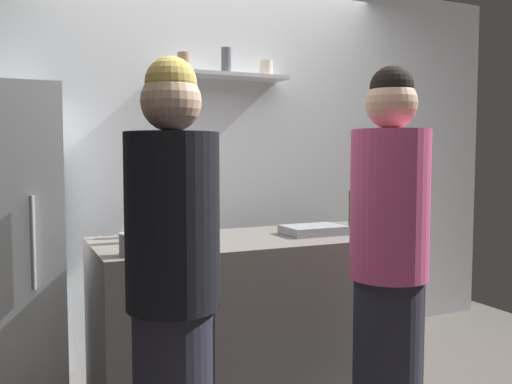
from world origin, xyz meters
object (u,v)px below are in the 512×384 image
wine_bottle_dark_glass (140,221)px  wine_bottle_green_glass (354,207)px  water_bottle_plastic (181,220)px  person_pink_top (388,267)px  person_blonde (173,296)px  baking_pan (313,230)px  wine_bottle_amber_glass (149,213)px  utensil_holder (131,244)px

wine_bottle_dark_glass → wine_bottle_green_glass: (1.36, 0.03, 0.02)m
water_bottle_plastic → person_pink_top: (0.66, -0.95, -0.13)m
wine_bottle_green_glass → person_blonde: (-1.44, -0.94, -0.18)m
baking_pan → person_blonde: person_blonde is taller
wine_bottle_amber_glass → utensil_holder: bearing=-111.4°
utensil_holder → wine_bottle_green_glass: 1.53m
wine_bottle_dark_glass → person_pink_top: 1.28m
utensil_holder → water_bottle_plastic: bearing=49.0°
baking_pan → water_bottle_plastic: (-0.73, 0.18, 0.07)m
wine_bottle_dark_glass → water_bottle_plastic: bearing=10.7°
utensil_holder → wine_bottle_amber_glass: size_ratio=0.63×
wine_bottle_green_glass → person_pink_top: person_pink_top is taller
baking_pan → wine_bottle_dark_glass: bearing=172.2°
wine_bottle_green_glass → wine_bottle_amber_glass: size_ratio=0.99×
baking_pan → wine_bottle_green_glass: (0.39, 0.17, 0.10)m
wine_bottle_dark_glass → person_pink_top: person_pink_top is taller
baking_pan → utensil_holder: 1.10m
utensil_holder → wine_bottle_green_glass: wine_bottle_green_glass is taller
wine_bottle_dark_glass → person_pink_top: bearing=-45.4°
baking_pan → person_pink_top: person_pink_top is taller
baking_pan → utensil_holder: bearing=-168.3°
wine_bottle_green_glass → person_pink_top: (-0.47, -0.94, -0.16)m
wine_bottle_dark_glass → water_bottle_plastic: (0.23, 0.04, -0.01)m
wine_bottle_green_glass → wine_bottle_amber_glass: (-1.27, 0.14, 0.00)m
baking_pan → wine_bottle_dark_glass: size_ratio=1.11×
wine_bottle_dark_glass → person_blonde: bearing=-94.8°
utensil_holder → wine_bottle_dark_glass: size_ratio=0.71×
wine_bottle_dark_glass → wine_bottle_green_glass: bearing=1.5°
person_pink_top → person_blonde: 0.97m
baking_pan → wine_bottle_dark_glass: wine_bottle_dark_glass is taller
person_pink_top → baking_pan: bearing=-178.4°
wine_bottle_dark_glass → wine_bottle_amber_glass: (0.09, 0.17, 0.02)m
utensil_holder → water_bottle_plastic: 0.53m
wine_bottle_amber_glass → person_pink_top: size_ratio=0.20×
wine_bottle_amber_glass → person_pink_top: 1.35m
baking_pan → wine_bottle_amber_glass: 0.93m
wine_bottle_amber_glass → baking_pan: bearing=-19.2°
baking_pan → person_pink_top: 0.78m
person_pink_top → person_blonde: (-0.97, -0.00, -0.02)m
wine_bottle_dark_glass → water_bottle_plastic: 0.24m
wine_bottle_green_glass → water_bottle_plastic: bearing=179.5°
person_pink_top → person_blonde: size_ratio=1.02×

